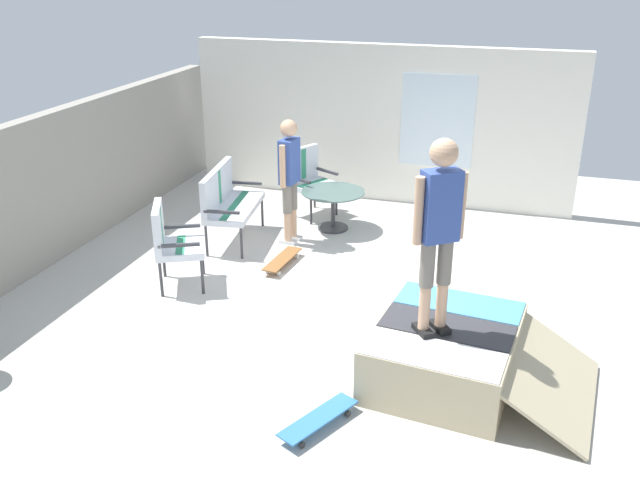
{
  "coord_description": "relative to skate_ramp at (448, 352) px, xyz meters",
  "views": [
    {
      "loc": [
        -6.6,
        -1.74,
        3.7
      ],
      "look_at": [
        0.22,
        0.37,
        0.7
      ],
      "focal_mm": 38.59,
      "sensor_mm": 36.0,
      "label": 1
    }
  ],
  "objects": [
    {
      "name": "person_skater",
      "position": [
        -0.13,
        0.16,
        1.32
      ],
      "size": [
        0.36,
        0.4,
        1.77
      ],
      "color": "black",
      "rests_on": "skate_ramp"
    },
    {
      "name": "person_watching",
      "position": [
        2.68,
        2.5,
        0.72
      ],
      "size": [
        0.48,
        0.27,
        1.7
      ],
      "color": "silver",
      "rests_on": "ground_plane"
    },
    {
      "name": "back_wall_cinderblock",
      "position": [
        1.03,
        5.26,
        0.66
      ],
      "size": [
        9.0,
        0.2,
        1.87
      ],
      "color": "gray",
      "rests_on": "ground_plane"
    },
    {
      "name": "ground_plane",
      "position": [
        1.03,
        1.26,
        -0.32
      ],
      "size": [
        12.0,
        12.0,
        0.1
      ],
      "primitive_type": "cube",
      "color": "beige"
    },
    {
      "name": "skateboard_by_bench",
      "position": [
        1.89,
        2.34,
        -0.19
      ],
      "size": [
        0.81,
        0.27,
        0.1
      ],
      "color": "brown",
      "rests_on": "ground_plane"
    },
    {
      "name": "patio_table",
      "position": [
        3.31,
        2.08,
        0.13
      ],
      "size": [
        0.9,
        0.9,
        0.57
      ],
      "color": "#38383D",
      "rests_on": "ground_plane"
    },
    {
      "name": "skate_ramp",
      "position": [
        0.0,
        0.0,
        0.0
      ],
      "size": [
        1.7,
        2.11,
        0.55
      ],
      "color": "tan",
      "rests_on": "ground_plane"
    },
    {
      "name": "patio_chair_near_house",
      "position": [
        3.79,
        2.62,
        0.34
      ],
      "size": [
        0.8,
        0.78,
        1.02
      ],
      "color": "#38383D",
      "rests_on": "ground_plane"
    },
    {
      "name": "patio_chair_by_wall",
      "position": [
        0.98,
        3.38,
        0.34
      ],
      "size": [
        0.8,
        0.77,
        1.02
      ],
      "color": "#38383D",
      "rests_on": "ground_plane"
    },
    {
      "name": "skateboard_spare",
      "position": [
        -1.06,
        0.93,
        -0.19
      ],
      "size": [
        0.81,
        0.53,
        0.1
      ],
      "color": "#3372B2",
      "rests_on": "ground_plane"
    },
    {
      "name": "patio_bench",
      "position": [
        2.48,
        3.35,
        0.34
      ],
      "size": [
        1.32,
        0.73,
        1.02
      ],
      "color": "#38383D",
      "rests_on": "ground_plane"
    },
    {
      "name": "house_facade",
      "position": [
        4.83,
        1.75,
        0.95
      ],
      "size": [
        0.23,
        6.0,
        2.44
      ],
      "color": "white",
      "rests_on": "ground_plane"
    }
  ]
}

